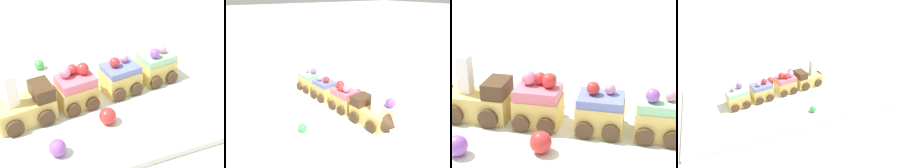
# 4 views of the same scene
# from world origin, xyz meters

# --- Properties ---
(ground_plane) EXTENTS (10.00, 10.00, 0.00)m
(ground_plane) POSITION_xyz_m (0.00, 0.00, 0.00)
(ground_plane) COLOR beige
(display_board) EXTENTS (0.63, 0.37, 0.01)m
(display_board) POSITION_xyz_m (0.00, 0.00, 0.01)
(display_board) COLOR silver
(display_board) RESTS_ON ground_plane
(cake_train_locomotive) EXTENTS (0.13, 0.08, 0.09)m
(cake_train_locomotive) POSITION_xyz_m (0.12, 0.02, 0.04)
(cake_train_locomotive) COLOR #EACC66
(cake_train_locomotive) RESTS_ON display_board
(cake_car_strawberry) EXTENTS (0.07, 0.07, 0.08)m
(cake_car_strawberry) POSITION_xyz_m (0.02, 0.01, 0.04)
(cake_car_strawberry) COLOR #EACC66
(cake_car_strawberry) RESTS_ON display_board
(cake_car_blueberry) EXTENTS (0.07, 0.07, 0.07)m
(cake_car_blueberry) POSITION_xyz_m (-0.07, -0.00, 0.04)
(cake_car_blueberry) COLOR #EACC66
(cake_car_blueberry) RESTS_ON display_board
(cake_car_mint) EXTENTS (0.07, 0.07, 0.07)m
(cake_car_mint) POSITION_xyz_m (-0.15, -0.01, 0.04)
(cake_car_mint) COLOR #EACC66
(cake_car_mint) RESTS_ON display_board
(gumball_red) EXTENTS (0.03, 0.03, 0.03)m
(gumball_red) POSITION_xyz_m (-0.02, 0.08, 0.03)
(gumball_red) COLOR red
(gumball_red) RESTS_ON display_board
(gumball_green) EXTENTS (0.02, 0.02, 0.02)m
(gumball_green) POSITION_xyz_m (0.05, -0.13, 0.02)
(gumball_green) COLOR #4CBC56
(gumball_green) RESTS_ON display_board
(gumball_purple) EXTENTS (0.03, 0.03, 0.03)m
(gumball_purple) POSITION_xyz_m (0.08, 0.12, 0.03)
(gumball_purple) COLOR #9956C6
(gumball_purple) RESTS_ON display_board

